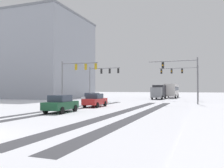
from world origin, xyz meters
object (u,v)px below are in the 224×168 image
bus_oncoming (172,90)px  car_dark_green_third (61,104)px  traffic_signal_far_left (102,75)px  traffic_signal_near_left (76,72)px  traffic_signal_far_right (182,75)px  car_silver_lead (92,98)px  car_red_second (95,100)px  office_building_far_left_block (28,59)px  box_truck_delivery (159,91)px  traffic_signal_near_right (183,72)px

bus_oncoming → car_dark_green_third: bearing=-97.9°
traffic_signal_far_left → traffic_signal_near_left: bearing=-91.2°
traffic_signal_far_right → car_dark_green_third: bearing=-108.5°
traffic_signal_far_right → car_dark_green_third: size_ratio=1.70×
car_silver_lead → traffic_signal_near_left: bearing=-175.6°
traffic_signal_far_right → bus_oncoming: 14.53m
traffic_signal_near_left → car_red_second: size_ratio=1.58×
traffic_signal_far_left → office_building_far_left_block: bearing=161.4°
car_red_second → bus_oncoming: bus_oncoming is taller
traffic_signal_far_right → car_silver_lead: 18.67m
car_silver_lead → office_building_far_left_block: office_building_far_left_block is taller
box_truck_delivery → bus_oncoming: bearing=78.0°
car_dark_green_third → traffic_signal_far_right: bearing=71.5°
car_red_second → bus_oncoming: 33.99m
bus_oncoming → traffic_signal_far_left: bearing=-121.6°
traffic_signal_far_left → car_silver_lead: 10.55m
traffic_signal_near_left → box_truck_delivery: size_ratio=0.87×
box_truck_delivery → office_building_far_left_block: office_building_far_left_block is taller
car_silver_lead → traffic_signal_far_left: bearing=104.5°
car_silver_lead → office_building_far_left_block: size_ratio=0.14×
traffic_signal_far_left → car_red_second: size_ratio=1.58×
car_silver_lead → box_truck_delivery: size_ratio=0.55×
car_red_second → bus_oncoming: (5.59, 33.51, 1.18)m
traffic_signal_near_left → traffic_signal_near_right: (15.64, 1.87, -0.32)m
car_silver_lead → bus_oncoming: bus_oncoming is taller
car_silver_lead → car_red_second: (3.12, -5.97, 0.00)m
traffic_signal_near_right → car_dark_green_third: size_ratio=1.62×
car_red_second → traffic_signal_near_right: bearing=37.7°
traffic_signal_far_right → traffic_signal_far_left: bearing=-163.7°
traffic_signal_far_left → box_truck_delivery: 13.79m
traffic_signal_far_left → traffic_signal_far_right: 15.09m
traffic_signal_far_left → office_building_far_left_block: office_building_far_left_block is taller
traffic_signal_far_left → box_truck_delivery: size_ratio=0.87×
traffic_signal_near_right → office_building_far_left_block: office_building_far_left_block is taller
traffic_signal_near_left → bus_oncoming: bearing=67.8°
car_silver_lead → box_truck_delivery: bearing=70.1°
traffic_signal_near_left → bus_oncoming: traffic_signal_near_left is taller
car_red_second → car_dark_green_third: bearing=-91.0°
traffic_signal_far_left → car_red_second: bearing=-70.2°
car_dark_green_third → office_building_far_left_block: office_building_far_left_block is taller
traffic_signal_near_left → traffic_signal_far_right: same height
traffic_signal_far_right → box_truck_delivery: traffic_signal_far_right is taller
traffic_signal_near_right → traffic_signal_near_left: bearing=-173.2°
bus_oncoming → office_building_far_left_block: (-35.00, -10.04, 7.99)m
car_red_second → traffic_signal_far_left: bearing=109.8°
box_truck_delivery → traffic_signal_far_right: bearing=-46.4°
car_silver_lead → box_truck_delivery: 20.32m
traffic_signal_near_left → traffic_signal_near_right: 15.75m
car_red_second → bus_oncoming: bearing=80.5°
traffic_signal_near_right → car_silver_lead: 13.60m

